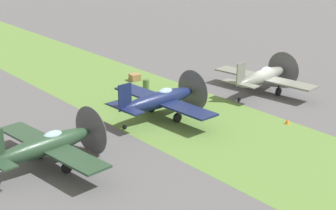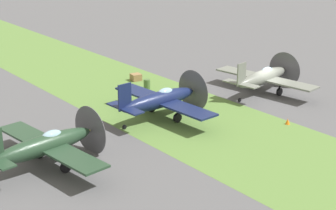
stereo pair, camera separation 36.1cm
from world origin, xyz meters
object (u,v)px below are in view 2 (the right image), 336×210
runway_marker_cone (288,121)px  fuel_drum (147,84)px  airplane_wingman (161,100)px  airplane_trail (46,145)px  airplane_lead (264,77)px  supply_crate (136,77)px

runway_marker_cone → fuel_drum: bearing=-167.7°
airplane_wingman → fuel_drum: (-6.69, 3.63, -1.06)m
airplane_trail → fuel_drum: airplane_trail is taller
airplane_lead → airplane_wingman: bearing=-100.8°
airplane_trail → airplane_wingman: bearing=96.4°
airplane_wingman → fuel_drum: size_ratio=11.22×
supply_crate → runway_marker_cone: 16.66m
supply_crate → runway_marker_cone: bearing=7.4°
fuel_drum → runway_marker_cone: 13.98m
fuel_drum → airplane_wingman: bearing=-28.5°
airplane_lead → runway_marker_cone: size_ratio=22.44×
airplane_lead → supply_crate: 12.13m
fuel_drum → airplane_trail: bearing=-57.7°
fuel_drum → airplane_lead: bearing=45.0°
supply_crate → runway_marker_cone: supply_crate is taller
airplane_lead → airplane_wingman: size_ratio=0.98×
fuel_drum → runway_marker_cone: bearing=12.3°
airplane_wingman → airplane_lead: bearing=83.8°
fuel_drum → supply_crate: size_ratio=1.00×
airplane_lead → fuel_drum: (-7.31, -7.31, -1.01)m
fuel_drum → supply_crate: bearing=164.2°
runway_marker_cone → airplane_lead: bearing=145.6°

